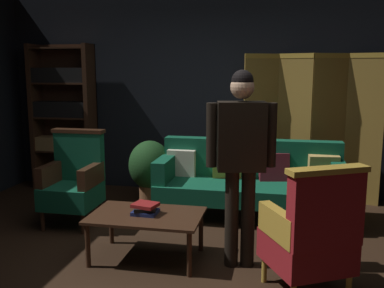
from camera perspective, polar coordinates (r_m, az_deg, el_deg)
name	(u,v)px	position (r m, az deg, el deg)	size (l,w,h in m)	color
ground_plane	(174,265)	(3.96, -2.38, -15.66)	(10.00, 10.00, 0.00)	black
back_wall	(216,92)	(5.99, 3.15, 6.90)	(7.20, 0.10, 2.80)	black
folding_screen	(311,126)	(5.76, 15.37, 2.30)	(1.73, 0.22, 1.90)	olive
bookshelf	(64,114)	(6.45, -16.53, 3.84)	(0.90, 0.32, 2.05)	#382114
velvet_couch	(249,178)	(5.09, 7.57, -4.45)	(2.12, 0.78, 0.88)	#382114
coffee_table	(146,219)	(3.98, -6.01, -9.80)	(1.00, 0.64, 0.42)	#382114
armchair_gilt_accent	(312,235)	(3.41, 15.45, -11.42)	(0.78, 0.78, 1.04)	#B78E33
armchair_wing_left	(74,180)	(4.98, -15.29, -4.64)	(0.60, 0.58, 1.04)	#382114
standing_figure	(241,151)	(3.67, 6.47, -0.90)	(0.58, 0.29, 1.70)	black
potted_plant	(150,168)	(5.47, -5.55, -3.19)	(0.53, 0.53, 0.83)	brown
book_navy_cloth	(145,212)	(3.96, -6.15, -8.91)	(0.22, 0.19, 0.03)	navy
book_black_cloth	(145,209)	(3.95, -6.16, -8.44)	(0.19, 0.17, 0.04)	black
book_red_leather	(145,205)	(3.94, -6.17, -7.97)	(0.21, 0.18, 0.03)	maroon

